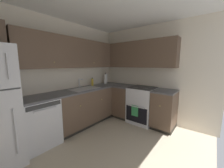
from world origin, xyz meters
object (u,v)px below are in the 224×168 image
soap_bottle (92,82)px  paper_towel_roll (105,79)px  dishwasher (39,122)px  oven_range (142,105)px

soap_bottle → paper_towel_roll: bearing=-2.2°
dishwasher → paper_towel_roll: (2.04, 0.16, 0.61)m
oven_range → paper_towel_roll: 1.35m
dishwasher → oven_range: 2.34m
dishwasher → paper_towel_roll: paper_towel_roll is taller
dishwasher → soap_bottle: 1.63m
dishwasher → soap_bottle: soap_bottle is taller
soap_bottle → paper_towel_roll: size_ratio=0.64×
dishwasher → soap_bottle: bearing=6.8°
dishwasher → oven_range: bearing=-26.8°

